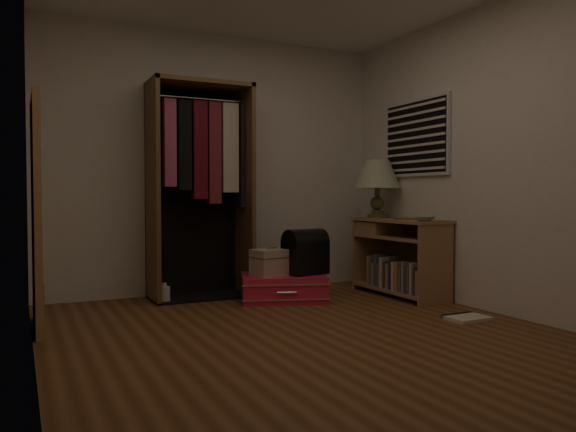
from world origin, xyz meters
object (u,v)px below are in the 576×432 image
(table_lamp, at_px, (377,176))
(train_case, at_px, (272,262))
(floor_mirror, at_px, (37,213))
(black_bag, at_px, (305,251))
(open_wardrobe, at_px, (204,171))
(pink_suitcase, at_px, (283,288))
(console_bookshelf, at_px, (398,254))
(white_jug, at_px, (164,295))

(table_lamp, bearing_deg, train_case, -174.01)
(floor_mirror, relative_size, table_lamp, 2.70)
(black_bag, relative_size, table_lamp, 0.68)
(floor_mirror, relative_size, black_bag, 3.95)
(open_wardrobe, xyz_separation_m, pink_suitcase, (0.60, -0.52, -1.09))
(open_wardrobe, relative_size, pink_suitcase, 2.19)
(pink_suitcase, height_order, table_lamp, table_lamp)
(pink_suitcase, bearing_deg, console_bookshelf, 8.23)
(pink_suitcase, height_order, black_bag, black_bag)
(train_case, bearing_deg, black_bag, -20.99)
(console_bookshelf, xyz_separation_m, pink_suitcase, (-1.14, 0.22, -0.28))
(console_bookshelf, relative_size, pink_suitcase, 1.20)
(console_bookshelf, height_order, open_wardrobe, open_wardrobe)
(pink_suitcase, xyz_separation_m, black_bag, (0.20, -0.05, 0.34))
(console_bookshelf, bearing_deg, table_lamp, 89.87)
(floor_mirror, height_order, table_lamp, floor_mirror)
(open_wardrobe, distance_m, floor_mirror, 1.72)
(open_wardrobe, bearing_deg, console_bookshelf, -22.97)
(open_wardrobe, relative_size, table_lamp, 3.26)
(open_wardrobe, xyz_separation_m, black_bag, (0.81, -0.57, -0.75))
(floor_mirror, relative_size, white_jug, 9.18)
(console_bookshelf, xyz_separation_m, black_bag, (-0.94, 0.17, 0.06))
(open_wardrobe, height_order, table_lamp, open_wardrobe)
(pink_suitcase, xyz_separation_m, table_lamp, (1.14, 0.13, 1.07))
(open_wardrobe, bearing_deg, white_jug, -158.37)
(console_bookshelf, xyz_separation_m, train_case, (-1.26, 0.22, -0.03))
(pink_suitcase, distance_m, black_bag, 0.40)
(floor_mirror, height_order, black_bag, floor_mirror)
(floor_mirror, relative_size, pink_suitcase, 1.82)
(train_case, distance_m, white_jug, 1.02)
(black_bag, height_order, table_lamp, table_lamp)
(console_bookshelf, distance_m, white_jug, 2.27)
(pink_suitcase, relative_size, train_case, 2.32)
(table_lamp, height_order, white_jug, table_lamp)
(pink_suitcase, bearing_deg, open_wardrobe, 158.34)
(console_bookshelf, height_order, train_case, console_bookshelf)
(open_wardrobe, distance_m, train_case, 1.11)
(pink_suitcase, bearing_deg, black_bag, 4.79)
(console_bookshelf, relative_size, black_bag, 2.61)
(black_bag, height_order, white_jug, black_bag)
(black_bag, distance_m, table_lamp, 1.20)
(white_jug, bearing_deg, console_bookshelf, -14.66)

